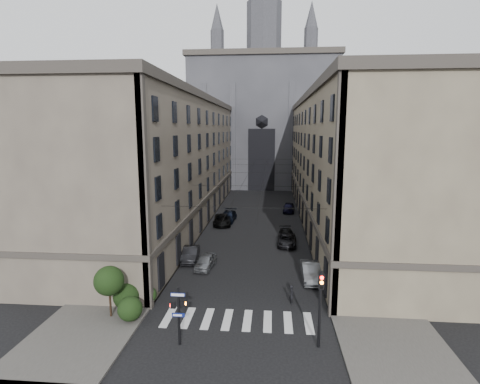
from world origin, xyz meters
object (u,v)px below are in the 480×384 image
(car_right_midfar, at_px, (287,235))
(pedestrian, at_px, (292,294))
(car_left_near, at_px, (206,261))
(car_right_near, at_px, (311,272))
(traffic_light_right, at_px, (320,300))
(car_left_far, at_px, (228,216))
(car_left_midnear, at_px, (190,254))
(car_right_far, at_px, (289,208))
(car_left_midfar, at_px, (222,220))
(car_right_midnear, at_px, (287,240))
(gothic_tower, at_px, (263,113))
(pedestrian_signal_left, at_px, (179,312))

(car_right_midfar, height_order, pedestrian, pedestrian)
(car_right_midfar, relative_size, pedestrian, 2.82)
(car_left_near, xyz_separation_m, car_right_near, (10.40, -2.17, 0.12))
(traffic_light_right, bearing_deg, car_left_far, 106.64)
(car_left_midnear, bearing_deg, car_right_midfar, 34.51)
(car_right_far, distance_m, pedestrian, 33.98)
(car_left_midnear, bearing_deg, pedestrian, -46.37)
(car_left_midfar, xyz_separation_m, car_right_midfar, (9.24, -6.59, -0.11))
(car_right_midfar, bearing_deg, car_left_far, 129.16)
(car_left_far, bearing_deg, car_right_midnear, -49.40)
(car_right_far, bearing_deg, gothic_tower, 103.96)
(car_right_near, bearing_deg, car_left_midfar, 118.13)
(car_left_midnear, bearing_deg, car_right_midnear, 25.70)
(gothic_tower, bearing_deg, pedestrian_signal_left, -92.74)
(gothic_tower, height_order, car_right_far, gothic_tower)
(car_left_near, relative_size, car_left_midnear, 0.89)
(gothic_tower, bearing_deg, traffic_light_right, -85.62)
(pedestrian_signal_left, relative_size, car_left_midfar, 0.73)
(car_left_midfar, relative_size, car_right_near, 1.12)
(gothic_tower, relative_size, pedestrian_signal_left, 14.50)
(car_left_midnear, relative_size, pedestrian, 2.86)
(car_right_far, bearing_deg, car_right_midfar, -88.39)
(traffic_light_right, distance_m, car_left_midnear, 19.43)
(car_left_midfar, relative_size, car_left_far, 1.04)
(pedestrian_signal_left, relative_size, car_right_near, 0.82)
(car_left_near, bearing_deg, car_right_near, -5.25)
(gothic_tower, xyz_separation_m, car_left_far, (-4.20, -40.24, -17.03))
(gothic_tower, distance_m, car_left_near, 62.31)
(pedestrian, bearing_deg, pedestrian_signal_left, 116.64)
(car_right_near, bearing_deg, car_left_midnear, 160.33)
(car_right_near, xyz_separation_m, car_right_midnear, (-1.88, 10.35, -0.15))
(pedestrian_signal_left, bearing_deg, car_left_far, 91.18)
(car_left_midnear, bearing_deg, car_right_far, 60.13)
(traffic_light_right, bearing_deg, car_right_near, 86.91)
(car_left_midnear, bearing_deg, pedestrian_signal_left, -85.18)
(pedestrian_signal_left, distance_m, car_left_midnear, 15.95)
(car_right_near, height_order, car_right_far, car_right_near)
(traffic_light_right, relative_size, car_left_midnear, 1.14)
(gothic_tower, height_order, traffic_light_right, gothic_tower)
(car_right_near, bearing_deg, traffic_light_right, -94.38)
(car_left_near, xyz_separation_m, car_left_midfar, (-0.58, 17.31, 0.07))
(traffic_light_right, height_order, car_right_far, traffic_light_right)
(car_left_near, bearing_deg, pedestrian_signal_left, -80.59)
(car_left_near, distance_m, car_right_midnear, 11.81)
(car_left_near, distance_m, car_right_midfar, 13.78)
(car_left_far, height_order, car_right_near, car_right_near)
(gothic_tower, relative_size, pedestrian, 36.49)
(pedestrian_signal_left, distance_m, car_right_midfar, 25.74)
(car_left_far, xyz_separation_m, car_right_near, (10.40, -21.70, 0.04))
(gothic_tower, relative_size, car_left_near, 14.30)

